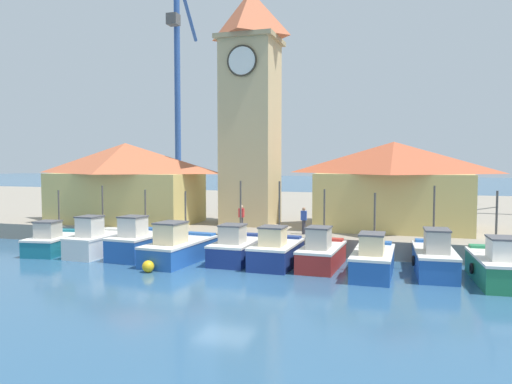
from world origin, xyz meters
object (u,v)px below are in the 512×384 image
fishing_boat_mid_right (276,251)px  fishing_boat_right_outer (373,260)px  fishing_boat_far_right (434,258)px  dock_worker_near_tower (241,217)px  warehouse_left (126,182)px  fishing_boat_mid_left (179,248)px  port_crane_far (178,120)px  fishing_boat_left_outer (97,242)px  fishing_boat_center (237,248)px  mooring_buoy (148,266)px  fishing_boat_end_right (499,266)px  fishing_boat_left_inner (140,243)px  dock_worker_along_quay (304,220)px  fishing_boat_right_inner (321,253)px  warehouse_right (393,184)px  fishing_boat_far_left (54,241)px  clock_tower (251,103)px

fishing_boat_mid_right → fishing_boat_right_outer: fishing_boat_mid_right is taller
fishing_boat_far_right → dock_worker_near_tower: fishing_boat_far_right is taller
warehouse_left → fishing_boat_mid_left: bearing=-42.6°
port_crane_far → dock_worker_near_tower: bearing=-51.2°
fishing_boat_left_outer → fishing_boat_center: 8.38m
fishing_boat_left_outer → mooring_buoy: size_ratio=7.05×
fishing_boat_left_outer → port_crane_far: (-3.89, 18.66, 8.55)m
fishing_boat_end_right → warehouse_left: warehouse_left is taller
fishing_boat_mid_left → dock_worker_near_tower: 5.64m
fishing_boat_left_inner → warehouse_left: size_ratio=0.41×
fishing_boat_far_right → dock_worker_along_quay: (-7.24, 3.89, 1.13)m
fishing_boat_far_right → fishing_boat_right_outer: bearing=-159.7°
fishing_boat_right_inner → warehouse_right: size_ratio=0.45×
fishing_boat_far_left → port_crane_far: port_crane_far is taller
fishing_boat_mid_right → fishing_boat_far_left: bearing=-178.4°
fishing_boat_center → dock_worker_near_tower: bearing=105.9°
fishing_boat_left_inner → dock_worker_near_tower: size_ratio=2.64×
fishing_boat_left_inner → warehouse_right: warehouse_right is taller
fishing_boat_far_left → fishing_boat_center: (11.22, 0.83, 0.05)m
fishing_boat_end_right → dock_worker_along_quay: 11.11m
warehouse_right → fishing_boat_far_left: bearing=-154.1°
warehouse_left → dock_worker_along_quay: warehouse_left is taller
fishing_boat_far_right → warehouse_right: (-2.26, 8.44, 3.16)m
fishing_boat_left_inner → fishing_boat_right_inner: (10.24, 0.44, -0.10)m
fishing_boat_far_left → dock_worker_near_tower: 11.28m
fishing_boat_mid_left → port_crane_far: (-9.27, 18.98, 8.59)m
fishing_boat_center → fishing_boat_right_inner: size_ratio=1.00×
fishing_boat_left_outer → dock_worker_along_quay: size_ratio=2.57×
port_crane_far → fishing_boat_mid_right: bearing=-51.6°
fishing_boat_mid_right → dock_worker_near_tower: size_ratio=2.71×
fishing_boat_center → fishing_boat_mid_right: fishing_boat_mid_right is taller
fishing_boat_far_left → clock_tower: clock_tower is taller
fishing_boat_right_outer → fishing_boat_far_left: bearing=179.3°
fishing_boat_far_right → fishing_boat_left_inner: bearing=-177.9°
fishing_boat_far_left → warehouse_right: (19.06, 9.24, 3.27)m
dock_worker_along_quay → fishing_boat_end_right: bearing=-26.4°
mooring_buoy → warehouse_right: bearing=47.6°
fishing_boat_right_outer → dock_worker_along_quay: bearing=131.8°
fishing_boat_far_right → mooring_buoy: 13.92m
mooring_buoy → port_crane_far: bearing=112.4°
fishing_boat_right_inner → port_crane_far: (-16.89, 18.12, 8.61)m
fishing_boat_center → dock_worker_near_tower: fishing_boat_center is taller
fishing_boat_right_inner → mooring_buoy: (-7.93, -3.64, -0.44)m
fishing_boat_mid_right → warehouse_left: 14.73m
warehouse_right → warehouse_left: bearing=-172.4°
fishing_boat_mid_left → port_crane_far: port_crane_far is taller
fishing_boat_mid_left → fishing_boat_end_right: fishing_boat_end_right is taller
fishing_boat_mid_left → fishing_boat_right_outer: size_ratio=1.11×
fishing_boat_mid_left → fishing_boat_end_right: 15.74m
warehouse_right → dock_worker_near_tower: warehouse_right is taller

